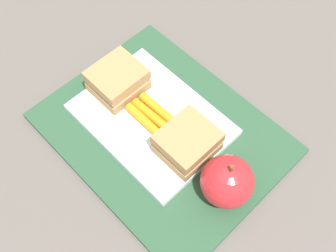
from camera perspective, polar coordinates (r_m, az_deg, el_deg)
The scene contains 7 objects.
ground_plane at distance 0.65m, azimuth -0.77°, elevation -1.18°, with size 2.40×2.40×0.00m, color #56514C.
lunchbag_mat at distance 0.64m, azimuth -0.78°, elevation -0.96°, with size 0.36×0.28×0.01m, color #284C33.
food_tray at distance 0.64m, azimuth -2.34°, elevation 0.92°, with size 0.23×0.17×0.01m, color white.
sandwich_half_left at distance 0.65m, azimuth -7.12°, elevation 6.40°, with size 0.07×0.08×0.04m.
sandwich_half_right at distance 0.59m, azimuth 2.75°, elevation -2.35°, with size 0.07×0.08×0.04m.
carrot_sticks_bundle at distance 0.63m, azimuth -2.39°, elevation 1.59°, with size 0.08×0.04×0.02m.
apple at distance 0.56m, azimuth 8.32°, elevation -7.72°, with size 0.08×0.08×0.09m.
Camera 1 is at (0.23, -0.21, 0.56)m, focal length 43.34 mm.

